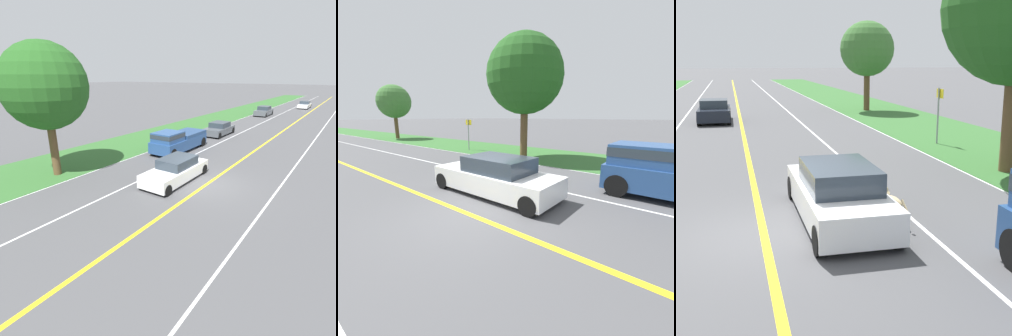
% 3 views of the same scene
% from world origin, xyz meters
% --- Properties ---
extents(ground_plane, '(400.00, 400.00, 0.00)m').
position_xyz_m(ground_plane, '(0.00, 0.00, 0.00)').
color(ground_plane, '#4C4C4F').
extents(centre_divider_line, '(0.18, 160.00, 0.01)m').
position_xyz_m(centre_divider_line, '(0.00, 0.00, 0.00)').
color(centre_divider_line, yellow).
rests_on(centre_divider_line, ground).
extents(lane_edge_line_right, '(0.14, 160.00, 0.01)m').
position_xyz_m(lane_edge_line_right, '(7.00, 0.00, 0.00)').
color(lane_edge_line_right, white).
rests_on(lane_edge_line_right, ground).
extents(lane_dash_same_dir, '(0.10, 160.00, 0.01)m').
position_xyz_m(lane_dash_same_dir, '(3.50, 0.00, 0.00)').
color(lane_dash_same_dir, white).
rests_on(lane_dash_same_dir, ground).
extents(lane_dash_oncoming, '(0.10, 160.00, 0.01)m').
position_xyz_m(lane_dash_oncoming, '(-3.50, 0.00, 0.00)').
color(lane_dash_oncoming, white).
rests_on(lane_dash_oncoming, ground).
extents(grass_verge_right, '(6.00, 160.00, 0.03)m').
position_xyz_m(grass_verge_right, '(10.00, 0.00, 0.01)').
color(grass_verge_right, '#33662D').
rests_on(grass_verge_right, ground).
extents(ego_car, '(1.82, 4.75, 1.38)m').
position_xyz_m(ego_car, '(1.77, 0.52, 0.64)').
color(ego_car, white).
rests_on(ego_car, ground).
extents(dog, '(0.43, 1.19, 0.84)m').
position_xyz_m(dog, '(2.92, 0.07, 0.52)').
color(dog, '#D1B784').
rests_on(dog, ground).
extents(pickup_truck, '(2.04, 5.70, 1.79)m').
position_xyz_m(pickup_truck, '(5.17, -4.91, 0.91)').
color(pickup_truck, '#284C84').
rests_on(pickup_truck, ground).
extents(car_trailing_near, '(1.90, 4.22, 1.31)m').
position_xyz_m(car_trailing_near, '(5.07, -12.61, 0.61)').
color(car_trailing_near, '#51565B').
rests_on(car_trailing_near, ground).
extents(car_trailing_mid, '(1.85, 4.35, 1.43)m').
position_xyz_m(car_trailing_mid, '(5.33, -29.51, 0.66)').
color(car_trailing_mid, '#51565B').
rests_on(car_trailing_mid, ground).
extents(car_trailing_far, '(1.82, 4.56, 1.34)m').
position_xyz_m(car_trailing_far, '(1.81, -43.68, 0.63)').
color(car_trailing_far, white).
rests_on(car_trailing_far, ground).
extents(roadside_tree_right_near, '(4.82, 4.82, 7.66)m').
position_xyz_m(roadside_tree_right_near, '(8.35, 3.92, 5.22)').
color(roadside_tree_right_near, brown).
rests_on(roadside_tree_right_near, ground).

